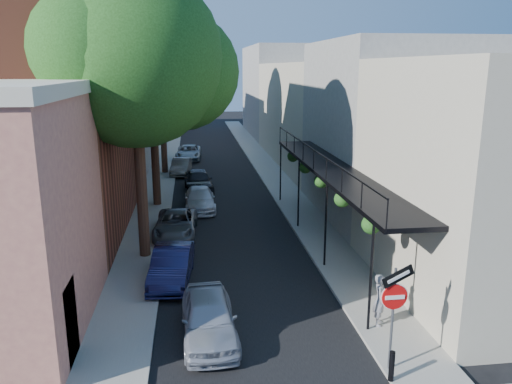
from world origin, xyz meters
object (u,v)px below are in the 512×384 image
object	(u,v)px
oak_far	(167,59)
parked_car_b	(172,265)
parked_car_a	(209,317)
parked_car_e	(199,180)
sign_post	(394,301)
pedestrian	(380,300)
parked_car_c	(176,224)
bollard	(392,366)
oak_mid	(159,79)
parked_car_d	(200,199)
oak_near	(146,62)
parked_car_f	(181,167)
parked_car_g	(189,152)

from	to	relation	value
oak_far	parked_car_b	xyz separation A→B (m)	(0.75, -19.82, -7.62)
parked_car_a	parked_car_e	xyz separation A→B (m)	(0.00, 18.01, 0.03)
sign_post	pedestrian	size ratio (longest dim) A/B	1.86
sign_post	parked_car_c	distance (m)	13.11
bollard	pedestrian	size ratio (longest dim) A/B	0.50
pedestrian	parked_car_b	bearing A→B (deg)	75.44
oak_mid	parked_car_e	xyz separation A→B (m)	(2.02, 3.08, -6.37)
parked_car_b	parked_car_d	size ratio (longest dim) A/B	0.96
oak_near	parked_car_e	size ratio (longest dim) A/B	2.86
parked_car_e	parked_car_f	world-z (taller)	parked_car_e
sign_post	parked_car_f	bearing A→B (deg)	102.70
oak_far	parked_car_e	world-z (taller)	oak_far
oak_near	parked_car_f	world-z (taller)	oak_near
oak_far	parked_car_c	bearing A→B (deg)	-87.04
oak_mid	pedestrian	xyz separation A→B (m)	(7.14, -14.99, -6.13)
parked_car_a	parked_car_e	distance (m)	18.01
bollard	parked_car_f	size ratio (longest dim) A/B	0.22
sign_post	parked_car_a	bearing A→B (deg)	152.95
oak_near	parked_car_b	bearing A→B (deg)	-74.73
parked_car_e	bollard	bearing A→B (deg)	-83.79
sign_post	parked_car_e	size ratio (longest dim) A/B	0.75
oak_mid	parked_car_g	bearing A→B (deg)	84.61
parked_car_c	parked_car_g	xyz separation A→B (m)	(0.54, 19.99, 0.04)
parked_car_c	parked_car_g	size ratio (longest dim) A/B	0.93
oak_mid	parked_car_a	xyz separation A→B (m)	(2.02, -14.93, -6.40)
sign_post	pedestrian	world-z (taller)	sign_post
parked_car_a	parked_car_c	world-z (taller)	parked_car_a
sign_post	parked_car_d	bearing A→B (deg)	105.87
parked_car_b	parked_car_d	world-z (taller)	parked_car_b
oak_far	parked_car_b	world-z (taller)	oak_far
bollard	oak_far	xyz separation A→B (m)	(-6.35, 26.77, 7.74)
oak_near	parked_car_d	size ratio (longest dim) A/B	2.85
parked_car_b	parked_car_f	world-z (taller)	parked_car_b
parked_car_e	sign_post	bearing A→B (deg)	-83.10
parked_car_a	parked_car_e	bearing A→B (deg)	87.99
oak_mid	parked_car_f	distance (m)	10.56
parked_car_d	parked_car_e	bearing A→B (deg)	89.02
bollard	parked_car_e	xyz separation A→B (m)	(-4.40, 20.81, 0.16)
oak_mid	parked_car_g	xyz separation A→B (m)	(1.36, 14.42, -6.44)
sign_post	parked_car_f	distance (m)	26.24
oak_mid	parked_car_c	world-z (taller)	oak_mid
sign_post	parked_car_c	bearing A→B (deg)	116.24
oak_far	pedestrian	distance (m)	26.10
oak_near	parked_car_b	xyz separation A→B (m)	(0.77, -2.81, -7.24)
sign_post	parked_car_g	xyz separation A→B (m)	(-5.22, 31.67, -1.42)
bollard	oak_near	distance (m)	13.78
parked_car_e	pedestrian	xyz separation A→B (m)	(5.12, -18.07, 0.24)
sign_post	oak_near	size ratio (longest dim) A/B	0.26
oak_near	pedestrian	xyz separation A→B (m)	(7.09, -7.02, -6.95)
oak_near	parked_car_a	bearing A→B (deg)	-74.22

